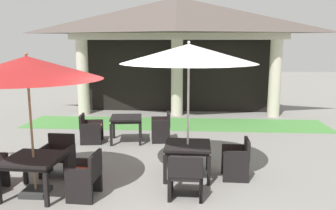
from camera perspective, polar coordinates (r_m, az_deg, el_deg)
name	(u,v)px	position (r m, az deg, el deg)	size (l,w,h in m)	color
ground_plane	(158,200)	(6.32, -1.63, -15.65)	(60.00, 60.00, 0.00)	gray
background_pavilion	(177,26)	(13.25, 1.58, 13.14)	(8.68, 2.58, 4.51)	beige
lawn_strip	(175,124)	(11.93, 1.17, -3.19)	(10.48, 1.98, 0.01)	#47843D
patio_table_near_foreground	(34,162)	(6.75, -21.66, -8.91)	(1.00, 1.00, 0.73)	black
patio_umbrella_near_foreground	(27,69)	(6.43, -22.64, 5.65)	(2.64, 2.64, 2.62)	#2D2D2D
patio_chair_near_foreground_north	(58,157)	(7.65, -18.01, -8.25)	(0.63, 0.57, 0.85)	black
patio_chair_near_foreground_east	(86,176)	(6.43, -13.63, -11.57)	(0.52, 0.63, 0.85)	black
patio_table_mid_left	(126,120)	(9.71, -7.05, -2.58)	(0.97, 0.97, 0.73)	black
patio_chair_mid_left_east	(162,127)	(9.75, -1.09, -3.74)	(0.59, 0.65, 0.84)	black
patio_chair_mid_left_west	(91,129)	(9.88, -12.91, -4.00)	(0.66, 0.67, 0.81)	black
patio_table_mid_right	(188,148)	(7.14, 3.34, -7.32)	(0.96, 0.96, 0.70)	black
patio_umbrella_mid_right	(189,55)	(6.82, 3.51, 8.45)	(2.76, 2.76, 2.82)	#2D2D2D
patio_chair_mid_right_east	(237,160)	(7.25, 11.47, -8.98)	(0.54, 0.55, 0.84)	black
patio_chair_mid_right_south	(186,176)	(6.25, 3.01, -11.81)	(0.63, 0.56, 0.84)	black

